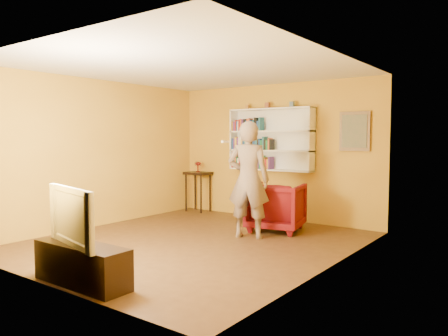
{
  "coord_description": "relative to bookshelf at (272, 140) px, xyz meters",
  "views": [
    {
      "loc": [
        4.39,
        -5.14,
        1.64
      ],
      "look_at": [
        0.04,
        0.75,
        1.13
      ],
      "focal_mm": 35.0,
      "sensor_mm": 36.0,
      "label": 1
    }
  ],
  "objects": [
    {
      "name": "room_shell",
      "position": [
        0.0,
        -2.41,
        -0.58
      ],
      "size": [
        5.3,
        5.8,
        2.88
      ],
      "color": "#452D16",
      "rests_on": "ground"
    },
    {
      "name": "bookshelf",
      "position": [
        0.0,
        0.0,
        0.0
      ],
      "size": [
        1.8,
        0.29,
        1.23
      ],
      "color": "white",
      "rests_on": "room_shell"
    },
    {
      "name": "books_row_lower",
      "position": [
        -0.4,
        -0.11,
        -0.46
      ],
      "size": [
        0.91,
        0.19,
        0.27
      ],
      "color": "maroon",
      "rests_on": "bookshelf"
    },
    {
      "name": "books_row_middle",
      "position": [
        -0.42,
        -0.1,
        -0.09
      ],
      "size": [
        0.94,
        0.19,
        0.27
      ],
      "color": "#1F4290",
      "rests_on": "bookshelf"
    },
    {
      "name": "books_row_upper",
      "position": [
        -0.5,
        -0.11,
        0.29
      ],
      "size": [
        0.69,
        0.18,
        0.26
      ],
      "color": "olive",
      "rests_on": "bookshelf"
    },
    {
      "name": "ornament_left",
      "position": [
        -0.55,
        -0.06,
        0.67
      ],
      "size": [
        0.07,
        0.07,
        0.09
      ],
      "primitive_type": "cube",
      "color": "#AE7631",
      "rests_on": "bookshelf"
    },
    {
      "name": "ornament_centre",
      "position": [
        -0.08,
        -0.06,
        0.68
      ],
      "size": [
        0.08,
        0.08,
        0.11
      ],
      "primitive_type": "cube",
      "color": "brown",
      "rests_on": "bookshelf"
    },
    {
      "name": "ornament_right",
      "position": [
        0.46,
        -0.06,
        0.67
      ],
      "size": [
        0.08,
        0.08,
        0.11
      ],
      "primitive_type": "cube",
      "color": "slate",
      "rests_on": "bookshelf"
    },
    {
      "name": "framed_painting",
      "position": [
        1.65,
        0.05,
        0.16
      ],
      "size": [
        0.55,
        0.05,
        0.7
      ],
      "color": "brown",
      "rests_on": "room_shell"
    },
    {
      "name": "console_table",
      "position": [
        -1.79,
        -0.16,
        -0.87
      ],
      "size": [
        0.54,
        0.41,
        0.88
      ],
      "color": "black",
      "rests_on": "ground"
    },
    {
      "name": "ruby_lustre",
      "position": [
        -1.79,
        -0.16,
        -0.55
      ],
      "size": [
        0.14,
        0.14,
        0.23
      ],
      "color": "maroon",
      "rests_on": "console_table"
    },
    {
      "name": "armchair",
      "position": [
        0.61,
        -0.89,
        -1.17
      ],
      "size": [
        1.09,
        1.11,
        0.85
      ],
      "primitive_type": "imported",
      "rotation": [
        0.0,
        0.0,
        3.38
      ],
      "color": "#4B050E",
      "rests_on": "ground"
    },
    {
      "name": "person",
      "position": [
        0.51,
        -1.63,
        -0.64
      ],
      "size": [
        0.8,
        0.65,
        1.91
      ],
      "primitive_type": "imported",
      "rotation": [
        0.0,
        0.0,
        3.47
      ],
      "color": "#776457",
      "rests_on": "ground"
    },
    {
      "name": "game_remote",
      "position": [
        0.32,
        -2.02,
        -0.02
      ],
      "size": [
        0.04,
        0.15,
        0.04
      ],
      "primitive_type": "cube",
      "color": "silver",
      "rests_on": "person"
    },
    {
      "name": "tv_cabinet",
      "position": [
        0.29,
        -4.66,
        -1.37
      ],
      "size": [
        1.28,
        0.38,
        0.46
      ],
      "primitive_type": "cube",
      "color": "black",
      "rests_on": "ground"
    },
    {
      "name": "television",
      "position": [
        0.29,
        -4.66,
        -0.82
      ],
      "size": [
        1.12,
        0.4,
        0.64
      ],
      "primitive_type": "imported",
      "rotation": [
        0.0,
        0.0,
        -0.23
      ],
      "color": "black",
      "rests_on": "tv_cabinet"
    }
  ]
}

